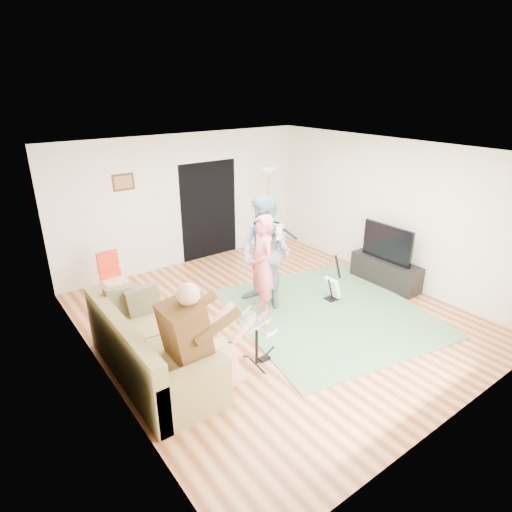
{
  "coord_description": "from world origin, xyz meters",
  "views": [
    {
      "loc": [
        -3.94,
        -4.79,
        3.6
      ],
      "look_at": [
        -0.18,
        0.3,
        1.04
      ],
      "focal_mm": 30.0,
      "sensor_mm": 36.0,
      "label": 1
    }
  ],
  "objects_px": {
    "drum_kit": "(257,345)",
    "tv_cabinet": "(385,272)",
    "guitar_spare": "(333,287)",
    "television": "(387,243)",
    "dining_chair": "(114,284)",
    "singer": "(262,266)",
    "guitarist": "(266,253)",
    "sofa": "(147,355)",
    "torchiere_lamp": "(268,197)"
  },
  "relations": [
    {
      "from": "guitarist",
      "to": "drum_kit",
      "type": "bearing_deg",
      "value": -60.17
    },
    {
      "from": "drum_kit",
      "to": "guitarist",
      "type": "height_order",
      "value": "guitarist"
    },
    {
      "from": "singer",
      "to": "torchiere_lamp",
      "type": "bearing_deg",
      "value": 156.5
    },
    {
      "from": "dining_chair",
      "to": "television",
      "type": "relative_size",
      "value": 0.85
    },
    {
      "from": "sofa",
      "to": "guitarist",
      "type": "bearing_deg",
      "value": 14.42
    },
    {
      "from": "guitarist",
      "to": "tv_cabinet",
      "type": "distance_m",
      "value": 2.57
    },
    {
      "from": "drum_kit",
      "to": "tv_cabinet",
      "type": "distance_m",
      "value": 3.55
    },
    {
      "from": "singer",
      "to": "dining_chair",
      "type": "bearing_deg",
      "value": -118.53
    },
    {
      "from": "sofa",
      "to": "television",
      "type": "height_order",
      "value": "television"
    },
    {
      "from": "drum_kit",
      "to": "tv_cabinet",
      "type": "height_order",
      "value": "drum_kit"
    },
    {
      "from": "dining_chair",
      "to": "television",
      "type": "height_order",
      "value": "television"
    },
    {
      "from": "television",
      "to": "guitar_spare",
      "type": "bearing_deg",
      "value": 173.96
    },
    {
      "from": "guitarist",
      "to": "dining_chair",
      "type": "xyz_separation_m",
      "value": [
        -2.06,
        1.7,
        -0.65
      ]
    },
    {
      "from": "singer",
      "to": "tv_cabinet",
      "type": "height_order",
      "value": "singer"
    },
    {
      "from": "sofa",
      "to": "singer",
      "type": "relative_size",
      "value": 1.36
    },
    {
      "from": "guitarist",
      "to": "television",
      "type": "bearing_deg",
      "value": 54.58
    },
    {
      "from": "torchiere_lamp",
      "to": "television",
      "type": "bearing_deg",
      "value": -71.5
    },
    {
      "from": "singer",
      "to": "guitarist",
      "type": "distance_m",
      "value": 0.3
    },
    {
      "from": "guitar_spare",
      "to": "television",
      "type": "distance_m",
      "value": 1.39
    },
    {
      "from": "guitar_spare",
      "to": "torchiere_lamp",
      "type": "relative_size",
      "value": 0.44
    },
    {
      "from": "torchiere_lamp",
      "to": "dining_chair",
      "type": "xyz_separation_m",
      "value": [
        -3.54,
        -0.12,
        -1.02
      ]
    },
    {
      "from": "drum_kit",
      "to": "dining_chair",
      "type": "xyz_separation_m",
      "value": [
        -0.93,
        2.97,
        0.02
      ]
    },
    {
      "from": "torchiere_lamp",
      "to": "television",
      "type": "relative_size",
      "value": 1.85
    },
    {
      "from": "guitarist",
      "to": "guitar_spare",
      "type": "height_order",
      "value": "guitarist"
    },
    {
      "from": "sofa",
      "to": "guitarist",
      "type": "height_order",
      "value": "guitarist"
    },
    {
      "from": "guitarist",
      "to": "dining_chair",
      "type": "relative_size",
      "value": 2.17
    },
    {
      "from": "sofa",
      "to": "torchiere_lamp",
      "type": "height_order",
      "value": "torchiere_lamp"
    },
    {
      "from": "sofa",
      "to": "drum_kit",
      "type": "relative_size",
      "value": 3.4
    },
    {
      "from": "tv_cabinet",
      "to": "guitarist",
      "type": "bearing_deg",
      "value": 163.45
    },
    {
      "from": "television",
      "to": "sofa",
      "type": "bearing_deg",
      "value": 179.09
    },
    {
      "from": "guitar_spare",
      "to": "television",
      "type": "height_order",
      "value": "television"
    },
    {
      "from": "television",
      "to": "dining_chair",
      "type": "bearing_deg",
      "value": 151.28
    },
    {
      "from": "television",
      "to": "singer",
      "type": "bearing_deg",
      "value": 168.14
    },
    {
      "from": "singer",
      "to": "dining_chair",
      "type": "height_order",
      "value": "singer"
    },
    {
      "from": "singer",
      "to": "torchiere_lamp",
      "type": "xyz_separation_m",
      "value": [
        1.68,
        1.99,
        0.49
      ]
    },
    {
      "from": "drum_kit",
      "to": "tv_cabinet",
      "type": "bearing_deg",
      "value": 9.32
    },
    {
      "from": "dining_chair",
      "to": "television",
      "type": "xyz_separation_m",
      "value": [
        4.38,
        -2.4,
        0.53
      ]
    },
    {
      "from": "sofa",
      "to": "singer",
      "type": "height_order",
      "value": "singer"
    },
    {
      "from": "drum_kit",
      "to": "television",
      "type": "xyz_separation_m",
      "value": [
        3.45,
        0.57,
        0.55
      ]
    },
    {
      "from": "television",
      "to": "drum_kit",
      "type": "bearing_deg",
      "value": -170.55
    },
    {
      "from": "guitar_spare",
      "to": "dining_chair",
      "type": "bearing_deg",
      "value": 144.12
    },
    {
      "from": "tv_cabinet",
      "to": "television",
      "type": "height_order",
      "value": "television"
    },
    {
      "from": "sofa",
      "to": "singer",
      "type": "distance_m",
      "value": 2.34
    },
    {
      "from": "drum_kit",
      "to": "television",
      "type": "distance_m",
      "value": 3.54
    },
    {
      "from": "drum_kit",
      "to": "guitarist",
      "type": "relative_size",
      "value": 0.35
    },
    {
      "from": "drum_kit",
      "to": "singer",
      "type": "xyz_separation_m",
      "value": [
        0.93,
        1.1,
        0.56
      ]
    },
    {
      "from": "guitar_spare",
      "to": "tv_cabinet",
      "type": "bearing_deg",
      "value": -5.81
    },
    {
      "from": "guitarist",
      "to": "singer",
      "type": "bearing_deg",
      "value": -68.51
    },
    {
      "from": "drum_kit",
      "to": "television",
      "type": "bearing_deg",
      "value": 9.45
    },
    {
      "from": "guitar_spare",
      "to": "dining_chair",
      "type": "xyz_separation_m",
      "value": [
        -3.13,
        2.27,
        0.08
      ]
    }
  ]
}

